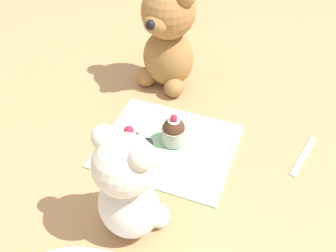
# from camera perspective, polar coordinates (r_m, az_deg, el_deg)

# --- Properties ---
(ground_plane) EXTENTS (4.00, 4.00, 0.00)m
(ground_plane) POSITION_cam_1_polar(r_m,az_deg,el_deg) (0.79, -0.00, -2.97)
(ground_plane) COLOR tan
(knitted_placemat) EXTENTS (0.26, 0.22, 0.01)m
(knitted_placemat) POSITION_cam_1_polar(r_m,az_deg,el_deg) (0.79, -0.00, -2.81)
(knitted_placemat) COLOR #8EBC99
(knitted_placemat) RESTS_ON ground_plane
(teddy_bear_cream) EXTENTS (0.12, 0.12, 0.21)m
(teddy_bear_cream) POSITION_cam_1_polar(r_m,az_deg,el_deg) (0.60, -5.80, -8.85)
(teddy_bear_cream) COLOR silver
(teddy_bear_cream) RESTS_ON ground_plane
(teddy_bear_tan) EXTENTS (0.14, 0.14, 0.25)m
(teddy_bear_tan) POSITION_cam_1_polar(r_m,az_deg,el_deg) (0.89, -0.09, 12.82)
(teddy_bear_tan) COLOR #A3703D
(teddy_bear_tan) RESTS_ON ground_plane
(cupcake_near_cream_bear) EXTENTS (0.05, 0.05, 0.07)m
(cupcake_near_cream_bear) POSITION_cam_1_polar(r_m,az_deg,el_deg) (0.75, -5.52, -2.66)
(cupcake_near_cream_bear) COLOR #B2ADA3
(cupcake_near_cream_bear) RESTS_ON knitted_placemat
(cupcake_near_tan_bear) EXTENTS (0.05, 0.05, 0.07)m
(cupcake_near_tan_bear) POSITION_cam_1_polar(r_m,az_deg,el_deg) (0.78, 0.84, -0.74)
(cupcake_near_tan_bear) COLOR #B2ADA3
(cupcake_near_tan_bear) RESTS_ON knitted_placemat
(teaspoon) EXTENTS (0.04, 0.12, 0.01)m
(teaspoon) POSITION_cam_1_polar(r_m,az_deg,el_deg) (0.82, 19.09, -4.06)
(teaspoon) COLOR silver
(teaspoon) RESTS_ON ground_plane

